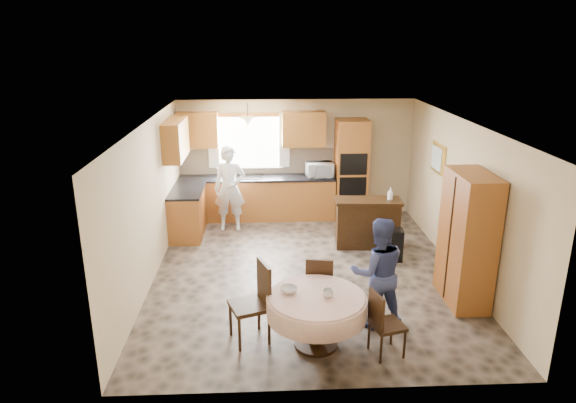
% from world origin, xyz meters
% --- Properties ---
extents(floor, '(5.00, 6.00, 0.01)m').
position_xyz_m(floor, '(0.00, 0.00, 0.00)').
color(floor, brown).
rests_on(floor, ground).
extents(ceiling, '(5.00, 6.00, 0.01)m').
position_xyz_m(ceiling, '(0.00, 0.00, 2.50)').
color(ceiling, white).
rests_on(ceiling, wall_back).
extents(wall_back, '(5.00, 0.02, 2.50)m').
position_xyz_m(wall_back, '(0.00, 3.00, 1.25)').
color(wall_back, tan).
rests_on(wall_back, floor).
extents(wall_front, '(5.00, 0.02, 2.50)m').
position_xyz_m(wall_front, '(0.00, -3.00, 1.25)').
color(wall_front, tan).
rests_on(wall_front, floor).
extents(wall_left, '(0.02, 6.00, 2.50)m').
position_xyz_m(wall_left, '(-2.50, 0.00, 1.25)').
color(wall_left, tan).
rests_on(wall_left, floor).
extents(wall_right, '(0.02, 6.00, 2.50)m').
position_xyz_m(wall_right, '(2.50, 0.00, 1.25)').
color(wall_right, tan).
rests_on(wall_right, floor).
extents(window, '(1.40, 0.03, 1.10)m').
position_xyz_m(window, '(-1.00, 2.98, 1.60)').
color(window, white).
rests_on(window, wall_back).
extents(curtain_left, '(0.22, 0.02, 1.15)m').
position_xyz_m(curtain_left, '(-1.75, 2.93, 1.65)').
color(curtain_left, white).
rests_on(curtain_left, wall_back).
extents(curtain_right, '(0.22, 0.02, 1.15)m').
position_xyz_m(curtain_right, '(-0.25, 2.93, 1.65)').
color(curtain_right, white).
rests_on(curtain_right, wall_back).
extents(base_cab_back, '(3.30, 0.60, 0.88)m').
position_xyz_m(base_cab_back, '(-0.85, 2.70, 0.44)').
color(base_cab_back, '#AB692D').
rests_on(base_cab_back, floor).
extents(counter_back, '(3.30, 0.64, 0.04)m').
position_xyz_m(counter_back, '(-0.85, 2.70, 0.90)').
color(counter_back, black).
rests_on(counter_back, base_cab_back).
extents(base_cab_left, '(0.60, 1.20, 0.88)m').
position_xyz_m(base_cab_left, '(-2.20, 1.80, 0.44)').
color(base_cab_left, '#AB692D').
rests_on(base_cab_left, floor).
extents(counter_left, '(0.64, 1.20, 0.04)m').
position_xyz_m(counter_left, '(-2.20, 1.80, 0.90)').
color(counter_left, black).
rests_on(counter_left, base_cab_left).
extents(backsplash, '(3.30, 0.02, 0.55)m').
position_xyz_m(backsplash, '(-0.85, 2.99, 1.18)').
color(backsplash, beige).
rests_on(backsplash, wall_back).
extents(wall_cab_left, '(0.85, 0.33, 0.72)m').
position_xyz_m(wall_cab_left, '(-2.05, 2.83, 1.91)').
color(wall_cab_left, '#A27328').
rests_on(wall_cab_left, wall_back).
extents(wall_cab_right, '(0.90, 0.33, 0.72)m').
position_xyz_m(wall_cab_right, '(0.15, 2.83, 1.91)').
color(wall_cab_right, '#A27328').
rests_on(wall_cab_right, wall_back).
extents(wall_cab_side, '(0.33, 1.20, 0.72)m').
position_xyz_m(wall_cab_side, '(-2.33, 1.80, 1.91)').
color(wall_cab_side, '#A27328').
rests_on(wall_cab_side, wall_left).
extents(oven_tower, '(0.66, 0.62, 2.12)m').
position_xyz_m(oven_tower, '(1.15, 2.69, 1.06)').
color(oven_tower, '#AB692D').
rests_on(oven_tower, floor).
extents(oven_upper, '(0.56, 0.01, 0.45)m').
position_xyz_m(oven_upper, '(1.15, 2.38, 1.25)').
color(oven_upper, black).
rests_on(oven_upper, oven_tower).
extents(oven_lower, '(0.56, 0.01, 0.45)m').
position_xyz_m(oven_lower, '(1.15, 2.38, 0.75)').
color(oven_lower, black).
rests_on(oven_lower, oven_tower).
extents(pendant, '(0.36, 0.36, 0.18)m').
position_xyz_m(pendant, '(-1.00, 2.50, 2.12)').
color(pendant, beige).
rests_on(pendant, ceiling).
extents(sideboard, '(1.23, 0.57, 0.86)m').
position_xyz_m(sideboard, '(1.21, 1.05, 0.43)').
color(sideboard, '#35210E').
rests_on(sideboard, floor).
extents(space_heater, '(0.44, 0.33, 0.56)m').
position_xyz_m(space_heater, '(1.51, 0.43, 0.28)').
color(space_heater, black).
rests_on(space_heater, floor).
extents(cupboard, '(0.51, 1.02, 1.95)m').
position_xyz_m(cupboard, '(2.22, -1.06, 0.98)').
color(cupboard, '#AB692D').
rests_on(cupboard, floor).
extents(dining_table, '(1.25, 1.25, 0.71)m').
position_xyz_m(dining_table, '(-0.06, -2.14, 0.55)').
color(dining_table, '#35210E').
rests_on(dining_table, floor).
extents(chair_left, '(0.59, 0.59, 1.06)m').
position_xyz_m(chair_left, '(-0.82, -1.94, 0.58)').
color(chair_left, '#35210E').
rests_on(chair_left, floor).
extents(chair_back, '(0.45, 0.45, 0.90)m').
position_xyz_m(chair_back, '(0.06, -1.41, 0.50)').
color(chair_back, '#35210E').
rests_on(chair_back, floor).
extents(chair_right, '(0.46, 0.46, 0.86)m').
position_xyz_m(chair_right, '(0.72, -2.37, 0.47)').
color(chair_right, '#35210E').
rests_on(chair_right, floor).
extents(framed_picture, '(0.06, 0.63, 0.52)m').
position_xyz_m(framed_picture, '(2.47, 1.17, 1.65)').
color(framed_picture, '#EEBB46').
rests_on(framed_picture, wall_right).
extents(microwave, '(0.59, 0.43, 0.31)m').
position_xyz_m(microwave, '(0.48, 2.65, 1.07)').
color(microwave, silver).
rests_on(microwave, counter_back).
extents(person_sink, '(0.63, 0.42, 1.71)m').
position_xyz_m(person_sink, '(-1.38, 2.07, 0.86)').
color(person_sink, silver).
rests_on(person_sink, floor).
extents(person_dining, '(0.77, 0.61, 1.54)m').
position_xyz_m(person_dining, '(0.80, -1.66, 0.77)').
color(person_dining, '#374278').
rests_on(person_dining, floor).
extents(bowl_sideboard, '(0.26, 0.26, 0.05)m').
position_xyz_m(bowl_sideboard, '(0.83, 1.05, 0.88)').
color(bowl_sideboard, '#B2B2B2').
rests_on(bowl_sideboard, sideboard).
extents(bottle_sideboard, '(0.12, 0.12, 0.28)m').
position_xyz_m(bottle_sideboard, '(1.60, 1.05, 0.99)').
color(bottle_sideboard, silver).
rests_on(bottle_sideboard, sideboard).
extents(cup_table, '(0.15, 0.15, 0.10)m').
position_xyz_m(cup_table, '(0.07, -2.18, 0.76)').
color(cup_table, '#B2B2B2').
rests_on(cup_table, dining_table).
extents(bowl_table, '(0.24, 0.24, 0.07)m').
position_xyz_m(bowl_table, '(-0.40, -2.03, 0.74)').
color(bowl_table, '#B2B2B2').
rests_on(bowl_table, dining_table).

